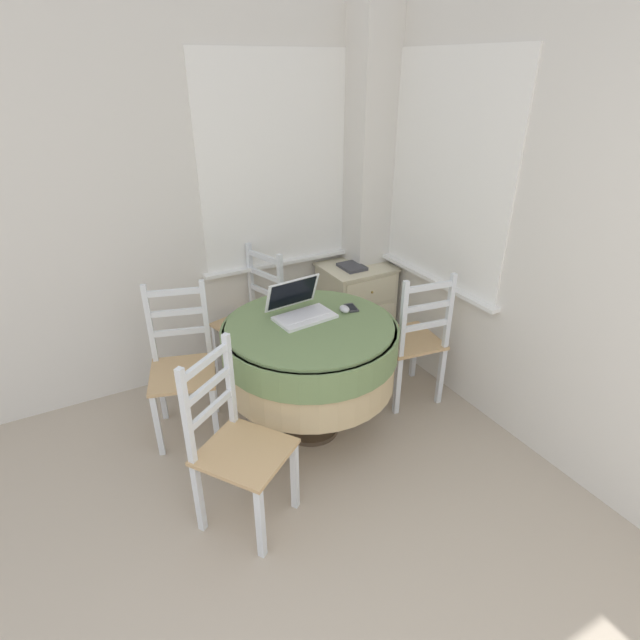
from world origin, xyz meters
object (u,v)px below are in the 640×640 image
Objects in this scene: dining_chair_near_right_window at (413,341)px; dining_chair_left_flank at (183,368)px; computer_mouse at (344,309)px; corner_cabinet at (355,308)px; round_dining_table at (310,350)px; laptop at (300,309)px; dining_chair_camera_near at (236,447)px; cell_phone at (351,308)px; book_on_cabinet at (352,267)px; dining_chair_near_back_window at (253,320)px.

dining_chair_left_flank is at bearing 163.92° from dining_chair_near_right_window.
computer_mouse reaches higher than corner_cabinet.
laptop reaches higher than round_dining_table.
dining_chair_camera_near reaches higher than corner_cabinet.
dining_chair_near_right_window is 1.34× the size of corner_cabinet.
cell_phone reaches higher than book_on_cabinet.
book_on_cabinet is (0.75, 0.74, 0.14)m from round_dining_table.
computer_mouse is 0.11× the size of corner_cabinet.
laptop reaches higher than book_on_cabinet.
computer_mouse is 0.87m from dining_chair_near_back_window.
book_on_cabinet is (0.43, 0.68, -0.04)m from cell_phone.
round_dining_table is 2.78× the size of laptop.
dining_chair_near_back_window is 1.34m from dining_chair_camera_near.
dining_chair_camera_near reaches higher than computer_mouse.
laptop is 0.39× the size of dining_chair_left_flank.
dining_chair_camera_near and dining_chair_left_flank have the same top height.
dining_chair_camera_near is (-1.40, -0.41, 0.00)m from dining_chair_near_right_window.
cell_phone is 0.13× the size of dining_chair_camera_near.
laptop is at bearing 89.47° from round_dining_table.
round_dining_table is at bearing -169.58° from cell_phone.
dining_chair_near_back_window is at bearing 117.69° from cell_phone.
book_on_cabinet is at bearing 57.55° from cell_phone.
dining_chair_near_back_window is 1.14m from dining_chair_near_right_window.
dining_chair_camera_near is (-0.63, -0.56, -0.36)m from laptop.
round_dining_table is at bearing 178.40° from dining_chair_near_right_window.
dining_chair_camera_near is 0.83m from dining_chair_left_flank.
laptop is at bearing 169.37° from dining_chair_near_right_window.
cell_phone is at bearing -11.16° from laptop.
round_dining_table is 1.45× the size of corner_cabinet.
corner_cabinet is (0.55, 0.72, -0.42)m from computer_mouse.
book_on_cabinet reaches higher than corner_cabinet.
round_dining_table is at bearing -136.87° from corner_cabinet.
dining_chair_left_flank is at bearing -166.24° from corner_cabinet.
dining_chair_left_flank is at bearing -166.47° from book_on_cabinet.
dining_chair_near_right_window is at bearing -10.63° from laptop.
computer_mouse is 0.08× the size of dining_chair_camera_near.
cell_phone is at bearing -122.45° from book_on_cabinet.
cell_phone reaches higher than corner_cabinet.
computer_mouse reaches higher than cell_phone.
round_dining_table is at bearing 34.53° from dining_chair_camera_near.
dining_chair_near_back_window is 0.87m from corner_cabinet.
book_on_cabinet is at bearing 40.25° from dining_chair_camera_near.
dining_chair_left_flank reaches higher than corner_cabinet.
round_dining_table is 0.78m from dining_chair_near_right_window.
dining_chair_camera_near is at bearing -152.09° from computer_mouse.
round_dining_table is 1.08× the size of dining_chair_camera_near.
laptop is 0.97m from book_on_cabinet.
dining_chair_near_right_window is at bearing -10.24° from cell_phone.
dining_chair_left_flank is at bearing 158.95° from computer_mouse.
book_on_cabinet is (-0.06, -0.02, 0.37)m from corner_cabinet.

